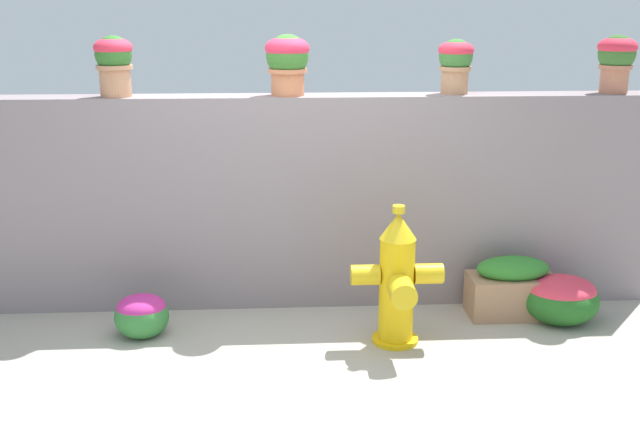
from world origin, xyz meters
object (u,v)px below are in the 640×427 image
at_px(fire_hydrant, 397,281).
at_px(potted_plant_3, 456,61).
at_px(potted_plant_4, 616,57).
at_px(potted_plant_2, 287,59).
at_px(planter_box, 512,288).
at_px(flower_bush_left, 142,314).
at_px(flower_bush_right, 561,297).
at_px(potted_plant_1, 114,60).

bearing_deg(fire_hydrant, potted_plant_3, 58.04).
xyz_separation_m(potted_plant_4, fire_hydrant, (-1.72, -0.81, -1.41)).
bearing_deg(potted_plant_2, planter_box, -12.86).
xyz_separation_m(potted_plant_3, planter_box, (0.40, -0.41, -1.62)).
height_order(flower_bush_left, flower_bush_right, flower_bush_right).
relative_size(potted_plant_1, potted_plant_4, 1.01).
height_order(potted_plant_1, fire_hydrant, potted_plant_1).
bearing_deg(potted_plant_1, fire_hydrant, -22.21).
relative_size(potted_plant_1, potted_plant_3, 1.08).
relative_size(fire_hydrant, flower_bush_left, 2.56).
relative_size(fire_hydrant, flower_bush_right, 1.77).
relative_size(potted_plant_2, potted_plant_4, 1.02).
distance_m(potted_plant_2, potted_plant_3, 1.23).
height_order(potted_plant_4, planter_box, potted_plant_4).
height_order(flower_bush_right, planter_box, planter_box).
height_order(potted_plant_1, flower_bush_right, potted_plant_1).
xyz_separation_m(potted_plant_2, potted_plant_4, (2.42, 0.01, 0.00)).
xyz_separation_m(potted_plant_1, fire_hydrant, (1.94, -0.79, -1.41)).
height_order(potted_plant_2, fire_hydrant, potted_plant_2).
relative_size(potted_plant_2, flower_bush_right, 0.80).
height_order(potted_plant_3, potted_plant_4, potted_plant_4).
bearing_deg(flower_bush_right, planter_box, 159.06).
xyz_separation_m(fire_hydrant, flower_bush_right, (1.26, 0.30, -0.27)).
bearing_deg(planter_box, flower_bush_right, -20.94).
bearing_deg(planter_box, potted_plant_2, 167.14).
bearing_deg(potted_plant_2, flower_bush_left, -150.70).
bearing_deg(potted_plant_1, potted_plant_3, 1.19).
bearing_deg(fire_hydrant, planter_box, 24.76).
relative_size(flower_bush_left, flower_bush_right, 0.69).
height_order(potted_plant_1, potted_plant_3, potted_plant_1).
height_order(potted_plant_3, fire_hydrant, potted_plant_3).
bearing_deg(flower_bush_right, potted_plant_1, 171.31).
relative_size(flower_bush_right, planter_box, 0.86).
distance_m(potted_plant_2, flower_bush_left, 2.08).
xyz_separation_m(potted_plant_1, potted_plant_2, (1.23, 0.01, 0.00)).
distance_m(potted_plant_4, flower_bush_left, 3.91).
bearing_deg(planter_box, potted_plant_4, 26.00).
distance_m(potted_plant_1, potted_plant_3, 2.46).
distance_m(potted_plant_4, fire_hydrant, 2.37).
height_order(potted_plant_2, flower_bush_right, potted_plant_2).
xyz_separation_m(potted_plant_1, planter_box, (2.86, -0.36, -1.64)).
xyz_separation_m(potted_plant_4, planter_box, (-0.79, -0.38, -1.65)).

